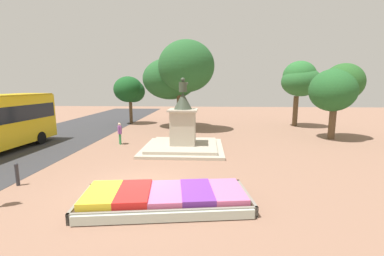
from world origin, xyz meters
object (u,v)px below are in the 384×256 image
Objects in this scene: pedestrian_near_planter at (120,132)px; kerb_bollard_mid_b at (17,174)px; statue_monument at (183,134)px; flower_planter at (164,198)px.

pedestrian_near_planter is 8.02m from kerb_bollard_mid_b.
statue_monument reaches higher than kerb_bollard_mid_b.
pedestrian_near_planter is at bearing 116.95° from flower_planter.
statue_monument reaches higher than pedestrian_near_planter.
statue_monument is at bearing -14.30° from pedestrian_near_planter.
flower_planter is 3.97× the size of pedestrian_near_planter.
flower_planter is 8.11m from statue_monument.
pedestrian_near_planter is (-4.65, 1.19, -0.12)m from statue_monument.
pedestrian_near_planter is at bearing 165.70° from statue_monument.
flower_planter is 6.29× the size of kerb_bollard_mid_b.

